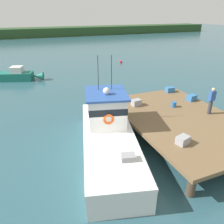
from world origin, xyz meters
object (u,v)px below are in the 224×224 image
(crate_single_far, at_px, (170,90))
(bait_bucket, at_px, (174,104))
(crate_stack_near_edge, at_px, (183,140))
(moored_boat_outer_mooring, at_px, (14,76))
(mooring_buoy_outer, at_px, (121,62))
(deckhand_by_the_boat, at_px, (211,100))
(main_fishing_boat, at_px, (108,132))
(crate_single_by_cleat, at_px, (192,98))
(crate_stack_mid_dock, at_px, (136,103))

(crate_single_far, bearing_deg, bait_bucket, -121.25)
(crate_stack_near_edge, relative_size, bait_bucket, 1.76)
(moored_boat_outer_mooring, xyz_separation_m, mooring_buoy_outer, (14.29, 3.58, -0.33))
(deckhand_by_the_boat, bearing_deg, moored_boat_outer_mooring, 123.36)
(crate_single_far, bearing_deg, mooring_buoy_outer, 78.53)
(crate_single_far, distance_m, moored_boat_outer_mooring, 16.60)
(mooring_buoy_outer, bearing_deg, bait_bucket, -104.43)
(crate_stack_near_edge, xyz_separation_m, deckhand_by_the_boat, (3.62, 2.08, 0.67))
(main_fishing_boat, distance_m, mooring_buoy_outer, 21.82)
(deckhand_by_the_boat, bearing_deg, crate_single_by_cleat, 76.37)
(crate_stack_near_edge, xyz_separation_m, crate_single_far, (3.80, 6.24, -0.00))
(deckhand_by_the_boat, height_order, moored_boat_outer_mooring, deckhand_by_the_boat)
(bait_bucket, bearing_deg, crate_single_far, 58.75)
(crate_stack_mid_dock, height_order, deckhand_by_the_boat, deckhand_by_the_boat)
(crate_single_far, distance_m, bait_bucket, 2.91)
(crate_stack_mid_dock, bearing_deg, bait_bucket, -28.21)
(crate_single_by_cleat, bearing_deg, main_fishing_boat, -167.25)
(crate_single_by_cleat, relative_size, deckhand_by_the_boat, 0.37)
(crate_single_by_cleat, bearing_deg, mooring_buoy_outer, 80.83)
(main_fishing_boat, bearing_deg, deckhand_by_the_boat, -5.34)
(bait_bucket, xyz_separation_m, moored_boat_outer_mooring, (-9.55, 14.85, -0.86))
(crate_single_by_cleat, bearing_deg, deckhand_by_the_boat, -103.63)
(crate_single_far, relative_size, crate_stack_mid_dock, 1.00)
(crate_stack_mid_dock, xyz_separation_m, mooring_buoy_outer, (6.85, 17.30, -1.22))
(crate_single_far, xyz_separation_m, moored_boat_outer_mooring, (-11.06, 12.36, -0.88))
(crate_single_far, relative_size, mooring_buoy_outer, 1.65)
(crate_stack_mid_dock, relative_size, mooring_buoy_outer, 1.65)
(crate_single_by_cleat, relative_size, crate_stack_mid_dock, 1.00)
(crate_stack_near_edge, bearing_deg, bait_bucket, 58.51)
(crate_stack_mid_dock, xyz_separation_m, moored_boat_outer_mooring, (-7.43, 13.71, -0.89))
(bait_bucket, relative_size, deckhand_by_the_boat, 0.21)
(crate_stack_near_edge, xyz_separation_m, bait_bucket, (2.29, 3.75, -0.02))
(crate_stack_near_edge, distance_m, crate_single_far, 7.30)
(deckhand_by_the_boat, distance_m, moored_boat_outer_mooring, 19.83)
(crate_single_by_cleat, xyz_separation_m, crate_stack_mid_dock, (-3.96, 0.66, 0.01))
(main_fishing_boat, distance_m, crate_stack_mid_dock, 3.65)
(crate_single_far, distance_m, mooring_buoy_outer, 16.31)
(crate_stack_near_edge, height_order, bait_bucket, crate_stack_near_edge)
(crate_single_by_cleat, distance_m, crate_single_far, 2.05)
(crate_single_by_cleat, height_order, crate_stack_near_edge, crate_single_by_cleat)
(crate_stack_near_edge, xyz_separation_m, moored_boat_outer_mooring, (-7.25, 18.59, -0.88))
(deckhand_by_the_boat, bearing_deg, main_fishing_boat, 174.66)
(deckhand_by_the_boat, relative_size, moored_boat_outer_mooring, 0.28)
(crate_single_far, relative_size, moored_boat_outer_mooring, 0.10)
(crate_single_far, xyz_separation_m, bait_bucket, (-1.51, -2.49, -0.02))
(crate_single_by_cleat, distance_m, crate_stack_mid_dock, 4.01)
(crate_single_far, distance_m, deckhand_by_the_boat, 4.21)
(deckhand_by_the_boat, bearing_deg, mooring_buoy_outer, 80.35)
(crate_single_far, height_order, moored_boat_outer_mooring, crate_single_far)
(crate_single_far, xyz_separation_m, crate_stack_mid_dock, (-3.62, -1.36, 0.01))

